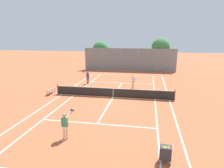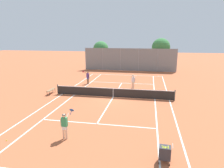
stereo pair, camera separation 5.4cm
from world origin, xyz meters
name	(u,v)px [view 1 (the left image)]	position (x,y,z in m)	size (l,w,h in m)	color
ground_plane	(113,97)	(0.00, 0.00, 0.00)	(120.00, 120.00, 0.00)	#B25B38
court_line_markings	(113,97)	(0.00, 0.00, 0.00)	(11.10, 23.90, 0.01)	white
tennis_net	(113,92)	(0.00, 0.00, 0.51)	(12.00, 0.10, 1.07)	#474C47
ball_cart	(165,152)	(4.35, -10.06, 0.53)	(0.66, 0.53, 0.96)	#2D2D33
player_near_side	(65,125)	(-1.32, -8.78, 0.93)	(0.69, 0.73, 1.77)	beige
player_far_left	(88,77)	(-4.23, 5.11, 0.93)	(0.88, 0.66, 1.77)	#936B4C
player_far_right	(133,81)	(1.67, 3.97, 0.91)	(0.51, 0.47, 1.60)	beige
loose_tennis_ball_0	(7,140)	(-4.64, -9.65, 0.03)	(0.07, 0.07, 0.07)	#D1DB33
loose_tennis_ball_1	(154,82)	(4.16, 7.51, 0.03)	(0.07, 0.07, 0.07)	#D1DB33
loose_tennis_ball_2	(161,81)	(5.07, 8.16, 0.03)	(0.07, 0.07, 0.07)	#D1DB33
loose_tennis_ball_3	(89,87)	(-3.68, 3.66, 0.03)	(0.07, 0.07, 0.07)	#D1DB33
courtside_bench	(51,90)	(-6.73, 0.01, 0.41)	(0.36, 1.50, 0.47)	olive
back_fence	(129,60)	(0.00, 16.11, 1.98)	(16.16, 0.08, 3.97)	gray
tree_behind_left	(100,50)	(-6.03, 19.58, 3.45)	(3.01, 3.01, 5.06)	brown
tree_behind_right	(161,48)	(5.43, 17.92, 4.00)	(3.20, 3.20, 5.68)	brown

